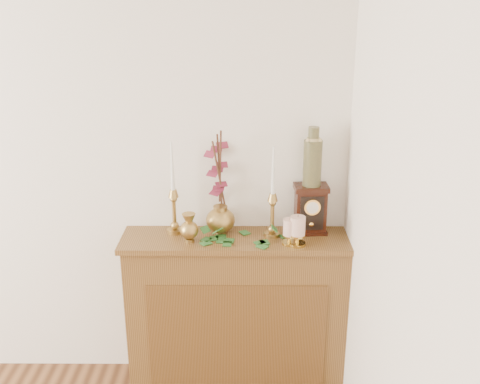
{
  "coord_description": "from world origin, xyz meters",
  "views": [
    {
      "loc": [
        1.43,
        -0.65,
        2.18
      ],
      "look_at": [
        1.42,
        2.05,
        1.21
      ],
      "focal_mm": 42.0,
      "sensor_mm": 36.0,
      "label": 1
    }
  ],
  "objects_px": {
    "candlestick_left": "(174,204)",
    "candlestick_center": "(272,208)",
    "bud_vase": "(189,228)",
    "mantel_clock": "(310,209)",
    "ginger_jar": "(218,185)",
    "ceramic_vase": "(313,160)"
  },
  "relations": [
    {
      "from": "bud_vase",
      "to": "mantel_clock",
      "type": "xyz_separation_m",
      "value": [
        0.65,
        0.13,
        0.05
      ]
    },
    {
      "from": "ceramic_vase",
      "to": "ginger_jar",
      "type": "bearing_deg",
      "value": 176.95
    },
    {
      "from": "candlestick_center",
      "to": "ceramic_vase",
      "type": "distance_m",
      "value": 0.33
    },
    {
      "from": "candlestick_center",
      "to": "ginger_jar",
      "type": "bearing_deg",
      "value": 163.46
    },
    {
      "from": "candlestick_left",
      "to": "candlestick_center",
      "type": "xyz_separation_m",
      "value": [
        0.53,
        -0.04,
        -0.0
      ]
    },
    {
      "from": "candlestick_center",
      "to": "ginger_jar",
      "type": "height_order",
      "value": "ginger_jar"
    },
    {
      "from": "candlestick_left",
      "to": "mantel_clock",
      "type": "height_order",
      "value": "candlestick_left"
    },
    {
      "from": "ginger_jar",
      "to": "mantel_clock",
      "type": "xyz_separation_m",
      "value": [
        0.5,
        -0.03,
        -0.13
      ]
    },
    {
      "from": "candlestick_left",
      "to": "candlestick_center",
      "type": "bearing_deg",
      "value": -4.76
    },
    {
      "from": "bud_vase",
      "to": "ginger_jar",
      "type": "height_order",
      "value": "ginger_jar"
    },
    {
      "from": "bud_vase",
      "to": "mantel_clock",
      "type": "relative_size",
      "value": 0.58
    },
    {
      "from": "candlestick_center",
      "to": "bud_vase",
      "type": "bearing_deg",
      "value": -170.61
    },
    {
      "from": "bud_vase",
      "to": "ginger_jar",
      "type": "bearing_deg",
      "value": 46.64
    },
    {
      "from": "candlestick_center",
      "to": "bud_vase",
      "type": "relative_size",
      "value": 3.16
    },
    {
      "from": "candlestick_left",
      "to": "ceramic_vase",
      "type": "height_order",
      "value": "ceramic_vase"
    },
    {
      "from": "candlestick_center",
      "to": "bud_vase",
      "type": "distance_m",
      "value": 0.45
    },
    {
      "from": "candlestick_left",
      "to": "ginger_jar",
      "type": "relative_size",
      "value": 0.87
    },
    {
      "from": "candlestick_left",
      "to": "bud_vase",
      "type": "xyz_separation_m",
      "value": [
        0.09,
        -0.12,
        -0.09
      ]
    },
    {
      "from": "mantel_clock",
      "to": "ceramic_vase",
      "type": "distance_m",
      "value": 0.28
    },
    {
      "from": "bud_vase",
      "to": "candlestick_center",
      "type": "bearing_deg",
      "value": 9.39
    },
    {
      "from": "ginger_jar",
      "to": "mantel_clock",
      "type": "height_order",
      "value": "ginger_jar"
    },
    {
      "from": "candlestick_left",
      "to": "mantel_clock",
      "type": "distance_m",
      "value": 0.74
    }
  ]
}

